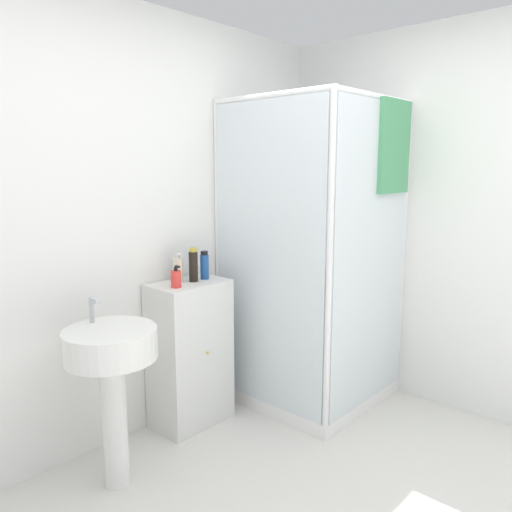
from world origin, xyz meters
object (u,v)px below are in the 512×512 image
at_px(sink, 111,365).
at_px(shampoo_bottle_blue, 204,266).
at_px(lotion_bottle_white, 178,270).
at_px(shampoo_bottle_tall_black, 193,265).
at_px(soap_dispenser, 176,279).

height_order(sink, shampoo_bottle_blue, shampoo_bottle_blue).
height_order(shampoo_bottle_blue, lotion_bottle_white, same).
bearing_deg(shampoo_bottle_tall_black, shampoo_bottle_blue, 0.73).
height_order(soap_dispenser, shampoo_bottle_blue, shampoo_bottle_blue).
relative_size(sink, soap_dispenser, 7.30).
bearing_deg(shampoo_bottle_blue, shampoo_bottle_tall_black, -179.27).
relative_size(soap_dispenser, shampoo_bottle_blue, 0.74).
bearing_deg(soap_dispenser, sink, -163.55).
bearing_deg(soap_dispenser, shampoo_bottle_tall_black, 14.15).
height_order(soap_dispenser, shampoo_bottle_tall_black, shampoo_bottle_tall_black).
distance_m(shampoo_bottle_tall_black, lotion_bottle_white, 0.10).
relative_size(soap_dispenser, shampoo_bottle_tall_black, 0.63).
bearing_deg(shampoo_bottle_blue, soap_dispenser, -170.45).
height_order(shampoo_bottle_tall_black, lotion_bottle_white, shampoo_bottle_tall_black).
distance_m(sink, lotion_bottle_white, 0.77).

